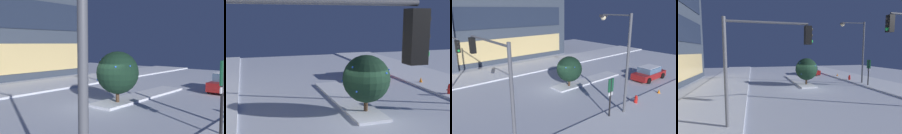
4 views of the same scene
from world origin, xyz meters
TOP-DOWN VIEW (x-y plane):
  - ground at (0.00, 0.00)m, footprint 52.00×52.00m
  - curb_strip_far at (0.00, 8.98)m, footprint 52.00×5.20m
  - median_strip at (4.06, -0.11)m, footprint 9.00×1.80m
  - traffic_light_corner_near_left at (-8.49, -5.03)m, footprint 0.32×5.49m
  - street_lamp_arched at (0.70, -6.50)m, footprint 0.69×3.04m
  - parking_info_sign at (-0.82, -7.05)m, footprint 0.55×0.12m
  - decorated_tree_median at (1.20, -0.26)m, footprint 2.56×2.56m

SIDE VIEW (x-z plane):
  - ground at x=0.00m, z-range 0.00..0.00m
  - curb_strip_far at x=0.00m, z-range 0.00..0.14m
  - median_strip at x=4.06m, z-range 0.00..0.14m
  - decorated_tree_median at x=1.20m, z-range 0.32..3.53m
  - parking_info_sign at x=-0.82m, z-range 0.43..3.47m
  - traffic_light_corner_near_left at x=-8.49m, z-range 1.32..7.72m
  - street_lamp_arched at x=0.70m, z-range 1.16..8.69m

